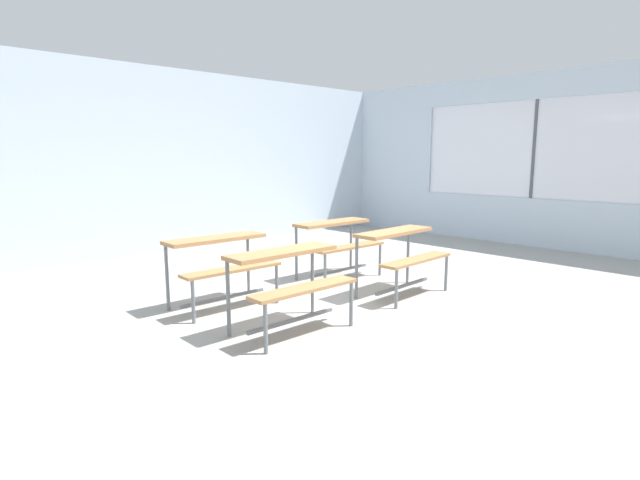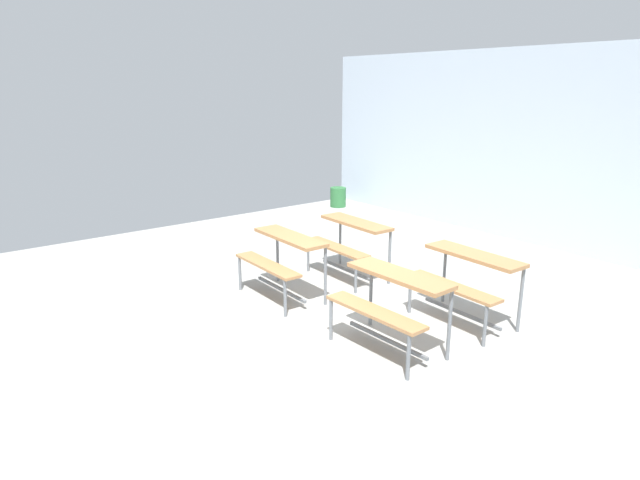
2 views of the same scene
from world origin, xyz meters
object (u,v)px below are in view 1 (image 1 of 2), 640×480
(desk_bench_r1c0, at_px, (221,255))
(desk_bench_r1c1, at_px, (338,235))
(desk_bench_r0c0, at_px, (290,271))
(desk_bench_r0c1, at_px, (402,247))

(desk_bench_r1c0, distance_m, desk_bench_r1c1, 1.81)
(desk_bench_r0c0, xyz_separation_m, desk_bench_r0c1, (1.72, 0.04, 0.00))
(desk_bench_r0c1, distance_m, desk_bench_r1c1, 1.07)
(desk_bench_r0c1, bearing_deg, desk_bench_r1c1, 85.73)
(desk_bench_r0c0, relative_size, desk_bench_r0c1, 0.99)
(desk_bench_r0c1, relative_size, desk_bench_r1c1, 1.00)
(desk_bench_r0c1, height_order, desk_bench_r1c0, same)
(desk_bench_r0c0, distance_m, desk_bench_r1c1, 2.09)
(desk_bench_r0c0, relative_size, desk_bench_r1c1, 0.99)
(desk_bench_r0c1, xyz_separation_m, desk_bench_r1c1, (0.05, 1.07, 0.00))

